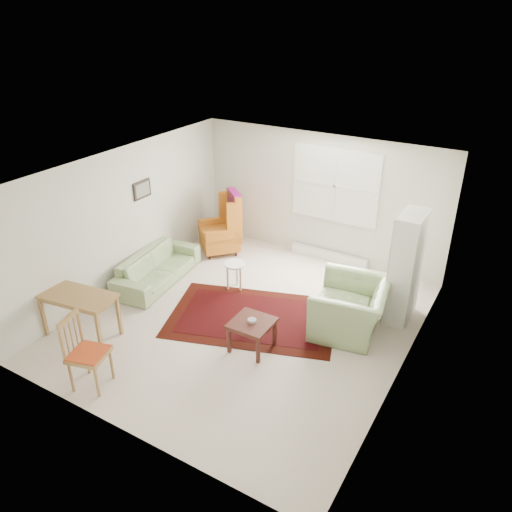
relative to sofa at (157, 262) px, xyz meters
The scene contains 10 objects.
room 2.29m from the sofa, ahead, with size 5.04×5.54×2.51m.
rug 2.18m from the sofa, ahead, with size 2.69×1.73×0.03m, color black, non-canonical shape.
sofa is the anchor object (origin of this frame).
armchair 3.63m from the sofa, ahead, with size 1.24×1.08×0.96m, color #869F6A.
wingback_chair 1.63m from the sofa, 78.87° to the left, with size 0.74×0.79×1.29m, color #BE6A1D, non-canonical shape.
coffee_table 2.70m from the sofa, 18.59° to the right, with size 0.59×0.59×0.48m, color #431B14, non-canonical shape.
stool 1.47m from the sofa, 19.54° to the left, with size 0.39×0.39×0.52m, color white, non-canonical shape.
cabinet 4.37m from the sofa, 14.70° to the left, with size 0.38×0.73×1.83m, color white, non-canonical shape.
desk 1.89m from the sofa, 86.62° to the right, with size 1.14×0.57×0.72m, color olive, non-canonical shape.
desk_chair 2.86m from the sofa, 67.16° to the right, with size 0.47×0.47×1.07m, color olive, non-canonical shape.
Camera 1 is at (3.57, -5.74, 4.64)m, focal length 35.00 mm.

